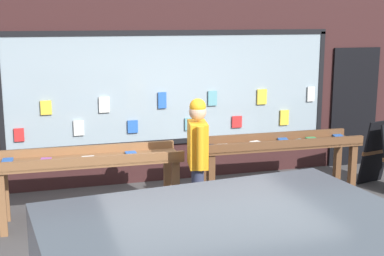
% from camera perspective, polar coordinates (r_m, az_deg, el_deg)
% --- Properties ---
extents(ground_plane, '(40.00, 40.00, 0.00)m').
position_cam_1_polar(ground_plane, '(6.71, 1.86, -11.15)').
color(ground_plane, '#474444').
extents(shopfront_facade, '(8.79, 0.29, 3.26)m').
position_cam_1_polar(shopfront_facade, '(8.56, -2.87, 5.03)').
color(shopfront_facade, '#331919').
rests_on(shopfront_facade, ground_plane).
extents(display_table_left, '(2.37, 0.74, 0.93)m').
position_cam_1_polar(display_table_left, '(7.02, -10.85, -3.92)').
color(display_table_left, brown).
rests_on(display_table_left, ground_plane).
extents(display_table_right, '(2.37, 0.65, 0.95)m').
position_cam_1_polar(display_table_right, '(7.74, 9.26, -2.29)').
color(display_table_right, brown).
rests_on(display_table_right, ground_plane).
extents(person_browsing, '(0.30, 0.64, 1.64)m').
position_cam_1_polar(person_browsing, '(6.64, 0.60, -2.70)').
color(person_browsing, '#2D334C').
rests_on(person_browsing, ground_plane).
extents(small_dog, '(0.37, 0.57, 0.44)m').
position_cam_1_polar(small_dog, '(6.75, 4.12, -8.32)').
color(small_dog, black).
rests_on(small_dog, ground_plane).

